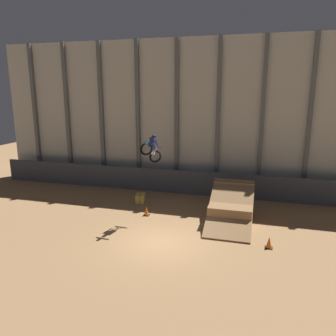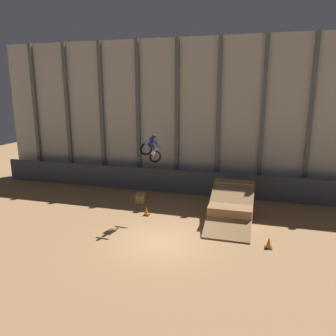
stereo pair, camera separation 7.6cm
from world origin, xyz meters
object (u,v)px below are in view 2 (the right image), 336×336
object	(u,v)px
dirt_ramp	(232,207)
traffic_cone_arena_edge	(269,243)
traffic_cone_near_ramp	(146,211)
hay_bale_trackside	(141,198)
rider_bike_solo	(152,149)

from	to	relation	value
dirt_ramp	traffic_cone_arena_edge	xyz separation A→B (m)	(2.06, -3.27, -0.43)
traffic_cone_near_ramp	traffic_cone_arena_edge	xyz separation A→B (m)	(7.05, -2.44, 0.00)
traffic_cone_arena_edge	traffic_cone_near_ramp	bearing A→B (deg)	160.92
traffic_cone_arena_edge	hay_bale_trackside	distance (m)	9.44
dirt_ramp	traffic_cone_near_ramp	distance (m)	5.08
rider_bike_solo	traffic_cone_near_ramp	world-z (taller)	rider_bike_solo
dirt_ramp	hay_bale_trackside	world-z (taller)	dirt_ramp
traffic_cone_near_ramp	hay_bale_trackside	bearing A→B (deg)	118.80
rider_bike_solo	traffic_cone_arena_edge	size ratio (longest dim) A/B	2.97
traffic_cone_near_ramp	traffic_cone_arena_edge	world-z (taller)	same
dirt_ramp	traffic_cone_arena_edge	world-z (taller)	dirt_ramp
dirt_ramp	hay_bale_trackside	xyz separation A→B (m)	(-6.18, 1.33, -0.43)
rider_bike_solo	traffic_cone_near_ramp	bearing A→B (deg)	135.70
traffic_cone_arena_edge	dirt_ramp	bearing A→B (deg)	122.23
dirt_ramp	rider_bike_solo	xyz separation A→B (m)	(-4.39, -1.51, 3.51)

